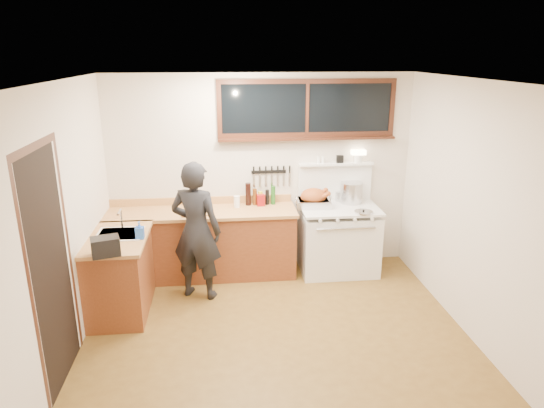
{
  "coord_description": "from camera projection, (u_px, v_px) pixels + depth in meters",
  "views": [
    {
      "loc": [
        -0.52,
        -4.5,
        2.85
      ],
      "look_at": [
        0.05,
        0.85,
        1.15
      ],
      "focal_mm": 32.0,
      "sensor_mm": 36.0,
      "label": 1
    }
  ],
  "objects": [
    {
      "name": "knife_strip",
      "position": [
        270.0,
        173.0,
        6.44
      ],
      "size": [
        0.52,
        0.03,
        0.28
      ],
      "color": "black",
      "rests_on": "room_shell"
    },
    {
      "name": "saucepan",
      "position": [
        341.0,
        196.0,
        6.62
      ],
      "size": [
        0.22,
        0.31,
        0.13
      ],
      "color": "silver",
      "rests_on": "vintage_stove"
    },
    {
      "name": "left_doorway",
      "position": [
        52.0,
        268.0,
        4.13
      ],
      "size": [
        0.02,
        1.04,
        2.17
      ],
      "color": "black",
      "rests_on": "ground"
    },
    {
      "name": "cutting_board",
      "position": [
        198.0,
        209.0,
        6.1
      ],
      "size": [
        0.42,
        0.33,
        0.14
      ],
      "color": "#BC854B",
      "rests_on": "counter_back"
    },
    {
      "name": "coffee_tin",
      "position": [
        261.0,
        200.0,
        6.39
      ],
      "size": [
        0.1,
        0.09,
        0.15
      ],
      "color": "maroon",
      "rests_on": "counter_back"
    },
    {
      "name": "roast_turkey",
      "position": [
        314.0,
        199.0,
        6.34
      ],
      "size": [
        0.48,
        0.36,
        0.25
      ],
      "color": "silver",
      "rests_on": "vintage_stove"
    },
    {
      "name": "pitcher",
      "position": [
        237.0,
        202.0,
        6.32
      ],
      "size": [
        0.1,
        0.1,
        0.15
      ],
      "color": "white",
      "rests_on": "counter_back"
    },
    {
      "name": "vintage_stove",
      "position": [
        338.0,
        238.0,
        6.48
      ],
      "size": [
        1.02,
        0.74,
        1.6
      ],
      "color": "white",
      "rests_on": "ground"
    },
    {
      "name": "stockpot",
      "position": [
        351.0,
        192.0,
        6.5
      ],
      "size": [
        0.36,
        0.36,
        0.28
      ],
      "color": "silver",
      "rests_on": "vintage_stove"
    },
    {
      "name": "counter_left",
      "position": [
        120.0,
        274.0,
        5.47
      ],
      "size": [
        0.64,
        1.09,
        0.9
      ],
      "color": "brown",
      "rests_on": "ground"
    },
    {
      "name": "pot_lid",
      "position": [
        364.0,
        212.0,
        6.12
      ],
      "size": [
        0.29,
        0.29,
        0.04
      ],
      "color": "silver",
      "rests_on": "vintage_stove"
    },
    {
      "name": "sink_unit",
      "position": [
        120.0,
        239.0,
        5.42
      ],
      "size": [
        0.5,
        0.45,
        0.37
      ],
      "color": "white",
      "rests_on": "counter_left"
    },
    {
      "name": "soap_bottle",
      "position": [
        140.0,
        230.0,
        5.26
      ],
      "size": [
        0.09,
        0.09,
        0.19
      ],
      "color": "blue",
      "rests_on": "counter_left"
    },
    {
      "name": "back_window",
      "position": [
        307.0,
        115.0,
        6.25
      ],
      "size": [
        2.32,
        0.13,
        0.77
      ],
      "color": "black",
      "rests_on": "room_shell"
    },
    {
      "name": "counter_back",
      "position": [
        203.0,
        243.0,
        6.34
      ],
      "size": [
        2.44,
        0.64,
        1.0
      ],
      "color": "brown",
      "rests_on": "ground"
    },
    {
      "name": "bottle_cluster",
      "position": [
        259.0,
        196.0,
        6.42
      ],
      "size": [
        0.4,
        0.07,
        0.3
      ],
      "color": "black",
      "rests_on": "counter_back"
    },
    {
      "name": "man",
      "position": [
        196.0,
        231.0,
        5.68
      ],
      "size": [
        0.71,
        0.6,
        1.67
      ],
      "color": "black",
      "rests_on": "ground"
    },
    {
      "name": "toaster",
      "position": [
        105.0,
        246.0,
        4.82
      ],
      "size": [
        0.32,
        0.26,
        0.19
      ],
      "color": "black",
      "rests_on": "counter_left"
    },
    {
      "name": "room_shell",
      "position": [
        276.0,
        181.0,
        4.69
      ],
      "size": [
        4.1,
        3.6,
        2.65
      ],
      "color": "beige",
      "rests_on": "ground"
    },
    {
      "name": "ground_plane",
      "position": [
        276.0,
        331.0,
        5.19
      ],
      "size": [
        4.0,
        3.5,
        0.02
      ],
      "primitive_type": "cube",
      "color": "brown"
    }
  ]
}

